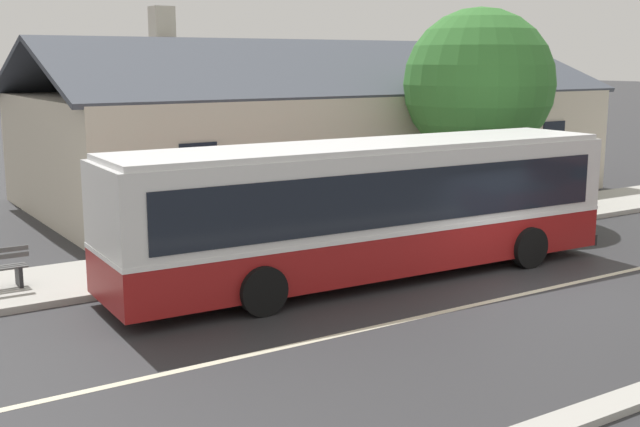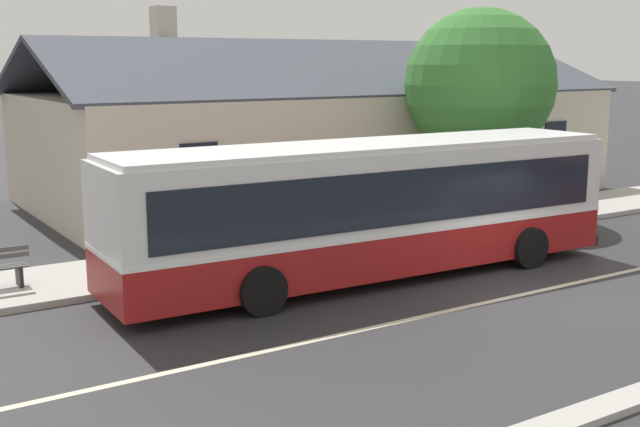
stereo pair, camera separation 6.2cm
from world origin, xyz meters
TOP-DOWN VIEW (x-y plane):
  - ground_plane at (0.00, 0.00)m, footprint 300.00×300.00m
  - sidewalk_far at (0.00, 6.00)m, footprint 60.00×3.00m
  - lane_divider_stripe at (0.00, 0.00)m, footprint 60.00×0.16m
  - community_building at (2.99, 13.39)m, footprint 20.73×10.00m
  - transit_bus at (-2.33, 2.90)m, footprint 12.43×3.07m
  - bench_down_street at (-5.34, 5.81)m, footprint 1.51×0.51m
  - street_tree_primary at (4.89, 7.05)m, footprint 4.72×4.72m
  - bus_stop_sign at (4.52, 4.99)m, footprint 0.36×0.07m

SIDE VIEW (x-z plane):
  - ground_plane at x=0.00m, z-range 0.00..0.00m
  - lane_divider_stripe at x=0.00m, z-range 0.00..0.01m
  - sidewalk_far at x=0.00m, z-range 0.00..0.15m
  - bench_down_street at x=-5.34m, z-range 0.09..1.03m
  - bus_stop_sign at x=4.52m, z-range 0.44..2.84m
  - transit_bus at x=-2.33m, z-range 0.12..3.23m
  - community_building at x=2.99m, z-range -1.32..5.36m
  - street_tree_primary at x=4.89m, z-range 0.90..7.44m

